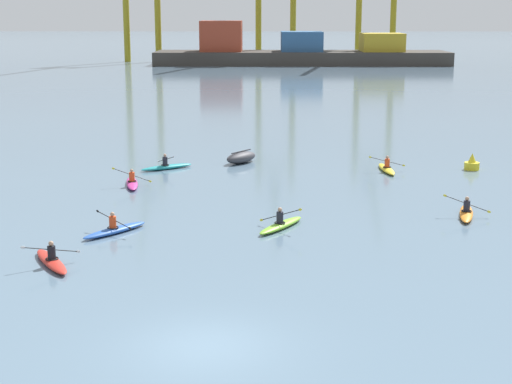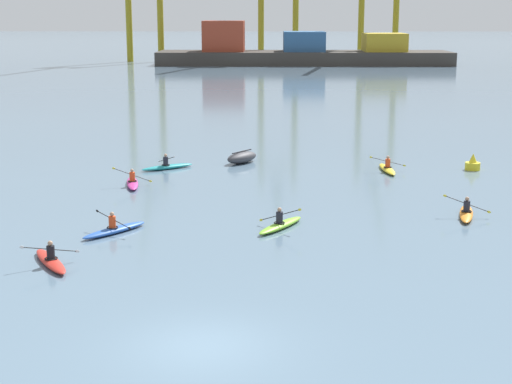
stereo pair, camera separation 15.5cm
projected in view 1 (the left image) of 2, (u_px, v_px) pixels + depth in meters
The scene contains 11 objects.
ground_plane at pixel (206, 346), 22.09m from camera, with size 800.00×800.00×0.00m, color slate.
container_barge at pixel (297, 52), 144.05m from camera, with size 53.55×12.00×7.91m.
capsized_dinghy at pixel (241, 157), 49.18m from camera, with size 2.40×2.76×0.76m.
channel_buoy at pixel (472, 164), 47.03m from camera, with size 0.90×0.90×1.00m.
kayak_lime at pixel (281, 224), 34.22m from camera, with size 2.31×3.20×1.07m.
kayak_orange at pixel (466, 213), 36.26m from camera, with size 2.15×3.44×1.01m.
kayak_red at pixel (51, 260), 29.22m from camera, with size 2.24×3.23×0.95m.
kayak_blue at pixel (115, 229), 33.44m from camera, with size 2.59×3.03×0.95m.
kayak_teal at pixel (166, 166), 47.21m from camera, with size 3.15×2.41×0.98m.
kayak_magenta at pixel (132, 183), 42.68m from camera, with size 2.12×3.45×1.09m.
kayak_yellow at pixel (387, 168), 46.60m from camera, with size 2.23×3.43×0.95m.
Camera 1 is at (1.65, -20.55, 9.18)m, focal length 54.93 mm.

